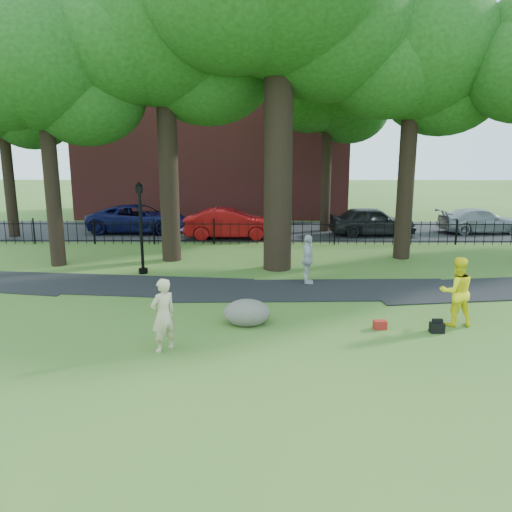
{
  "coord_description": "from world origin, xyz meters",
  "views": [
    {
      "loc": [
        -0.63,
        -12.42,
        4.82
      ],
      "look_at": [
        -0.79,
        2.0,
        1.62
      ],
      "focal_mm": 35.0,
      "sensor_mm": 36.0,
      "label": 1
    }
  ],
  "objects_px": {
    "woman": "(163,315)",
    "boulder": "(247,311)",
    "man": "(456,291)",
    "red_sedan": "(230,224)",
    "lamppost": "(141,229)"
  },
  "relations": [
    {
      "from": "lamppost",
      "to": "red_sedan",
      "type": "xyz_separation_m",
      "value": [
        2.9,
        7.42,
        -0.92
      ]
    },
    {
      "from": "man",
      "to": "red_sedan",
      "type": "distance_m",
      "value": 14.71
    },
    {
      "from": "lamppost",
      "to": "man",
      "type": "bearing_deg",
      "value": -28.36
    },
    {
      "from": "woman",
      "to": "lamppost",
      "type": "bearing_deg",
      "value": -115.14
    },
    {
      "from": "lamppost",
      "to": "boulder",
      "type": "bearing_deg",
      "value": -52.08
    },
    {
      "from": "woman",
      "to": "boulder",
      "type": "bearing_deg",
      "value": -178.09
    },
    {
      "from": "man",
      "to": "boulder",
      "type": "bearing_deg",
      "value": -3.93
    },
    {
      "from": "woman",
      "to": "boulder",
      "type": "height_order",
      "value": "woman"
    },
    {
      "from": "boulder",
      "to": "red_sedan",
      "type": "relative_size",
      "value": 0.27
    },
    {
      "from": "woman",
      "to": "boulder",
      "type": "relative_size",
      "value": 1.39
    },
    {
      "from": "woman",
      "to": "red_sedan",
      "type": "distance_m",
      "value": 14.83
    },
    {
      "from": "red_sedan",
      "to": "lamppost",
      "type": "bearing_deg",
      "value": 156.77
    },
    {
      "from": "man",
      "to": "lamppost",
      "type": "bearing_deg",
      "value": -33.23
    },
    {
      "from": "woman",
      "to": "lamppost",
      "type": "xyz_separation_m",
      "value": [
        -2.24,
        7.39,
        0.82
      ]
    },
    {
      "from": "man",
      "to": "red_sedan",
      "type": "bearing_deg",
      "value": -65.67
    }
  ]
}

